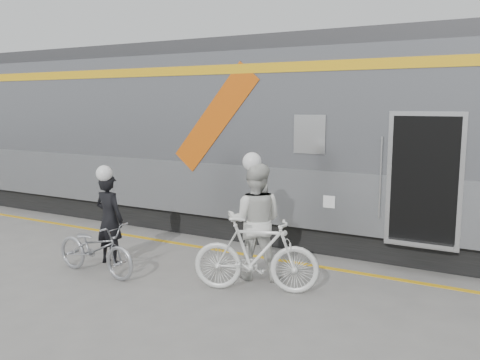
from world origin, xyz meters
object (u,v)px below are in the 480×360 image
Objects in this scene: bicycle_left at (96,248)px; bicycle_right at (256,255)px; man at (109,219)px; woman at (255,221)px.

bicycle_left is 2.73m from bicycle_right.
woman reaches higher than man.
woman is 0.73m from bicycle_right.
bicycle_right is at bearing -74.47° from bicycle_left.
bicycle_right is (2.66, 0.60, 0.13)m from bicycle_left.
man is at bearing 71.53° from bicycle_right.
man is at bearing -6.27° from woman.
woman reaches higher than bicycle_left.
bicycle_left is at bearing 6.53° from woman.
bicycle_right is at bearing -176.19° from man.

